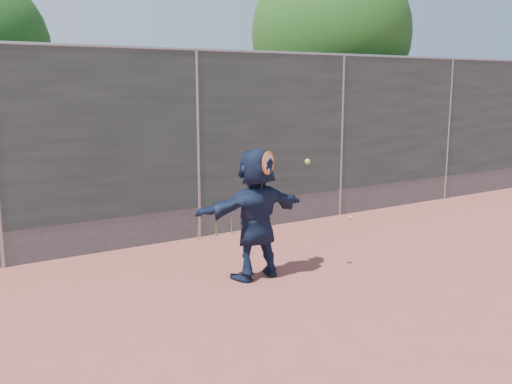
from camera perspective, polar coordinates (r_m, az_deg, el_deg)
ground at (r=6.68m, az=8.23°, el=-11.12°), size 80.00×80.00×0.00m
player at (r=7.28m, az=0.00°, el=-2.18°), size 1.58×0.53×1.69m
ball_ground at (r=10.75m, az=9.43°, el=-2.53°), size 0.07×0.07×0.07m
fence at (r=9.18m, az=-5.84°, el=5.11°), size 20.00×0.06×3.03m
swing_action at (r=7.04m, az=1.60°, el=2.79°), size 0.73×0.18×0.51m
tree_right at (r=13.66m, az=7.96°, el=14.91°), size 3.78×3.60×5.39m
weed_clump at (r=9.46m, az=-3.76°, el=-3.60°), size 0.68×0.07×0.30m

